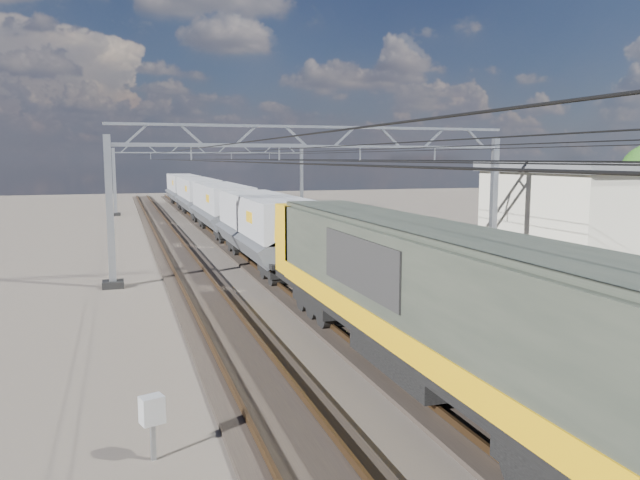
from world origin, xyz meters
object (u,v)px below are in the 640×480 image
object	(u,v)px
catenary_gantry_mid	(320,194)
hopper_wagon_mid	(222,205)
locomotive	(424,291)
hopper_wagon_fourth	(183,187)
trackside_cabinet	(152,412)
catenary_gantry_far	(212,175)
hopper_wagon_lead	(265,224)
hopper_wagon_third	(198,194)

from	to	relation	value
catenary_gantry_mid	hopper_wagon_mid	world-z (taller)	catenary_gantry_mid
locomotive	hopper_wagon_fourth	bearing A→B (deg)	90.00
catenary_gantry_mid	trackside_cabinet	distance (m)	19.05
catenary_gantry_far	hopper_wagon_fourth	distance (m)	10.10
hopper_wagon_lead	trackside_cabinet	bearing A→B (deg)	-108.55
catenary_gantry_mid	hopper_wagon_fourth	bearing A→B (deg)	92.50
catenary_gantry_mid	hopper_wagon_mid	bearing A→B (deg)	96.57
catenary_gantry_far	trackside_cabinet	size ratio (longest dim) A/B	16.01
hopper_wagon_lead	hopper_wagon_third	size ratio (longest dim) A/B	1.00
catenary_gantry_mid	locomotive	size ratio (longest dim) A/B	0.94
catenary_gantry_mid	catenary_gantry_far	distance (m)	36.00
hopper_wagon_mid	hopper_wagon_third	xyz separation A→B (m)	(0.00, 14.20, 0.00)
hopper_wagon_lead	hopper_wagon_fourth	world-z (taller)	same
catenary_gantry_far	locomotive	world-z (taller)	catenary_gantry_far
locomotive	trackside_cabinet	bearing A→B (deg)	-161.97
hopper_wagon_third	hopper_wagon_lead	bearing A→B (deg)	-90.00
hopper_wagon_third	trackside_cabinet	xyz separation A→B (m)	(-6.66, -48.26, -1.29)
catenary_gantry_far	hopper_wagon_mid	bearing A→B (deg)	-96.13
locomotive	hopper_wagon_mid	bearing A→B (deg)	90.00
catenary_gantry_mid	trackside_cabinet	bearing A→B (deg)	-117.42
hopper_wagon_lead	trackside_cabinet	distance (m)	20.99
catenary_gantry_far	hopper_wagon_third	bearing A→B (deg)	-114.26
catenary_gantry_far	hopper_wagon_third	xyz separation A→B (m)	(-2.00, -4.44, -1.67)
locomotive	catenary_gantry_far	bearing A→B (deg)	87.73
hopper_wagon_mid	trackside_cabinet	distance (m)	34.73
catenary_gantry_mid	hopper_wagon_mid	size ratio (longest dim) A/B	1.53
hopper_wagon_fourth	catenary_gantry_far	bearing A→B (deg)	-78.42
hopper_wagon_mid	trackside_cabinet	xyz separation A→B (m)	(-6.66, -34.06, -1.29)
trackside_cabinet	hopper_wagon_fourth	bearing A→B (deg)	65.97
hopper_wagon_lead	hopper_wagon_fourth	size ratio (longest dim) A/B	1.00
catenary_gantry_mid	hopper_wagon_mid	xyz separation A→B (m)	(-2.00, 17.36, -1.67)
hopper_wagon_fourth	locomotive	bearing A→B (deg)	-90.00
catenary_gantry_mid	catenary_gantry_far	world-z (taller)	same
catenary_gantry_far	hopper_wagon_fourth	world-z (taller)	catenary_gantry_far
locomotive	hopper_wagon_mid	xyz separation A→B (m)	(-0.00, 31.90, -0.09)
catenary_gantry_mid	catenary_gantry_far	xyz separation A→B (m)	(0.00, 36.00, 0.00)
catenary_gantry_far	hopper_wagon_fourth	xyz separation A→B (m)	(-2.00, 9.76, -1.67)
catenary_gantry_far	hopper_wagon_lead	xyz separation A→B (m)	(-2.00, -32.84, -1.67)
hopper_wagon_mid	hopper_wagon_third	size ratio (longest dim) A/B	1.00
locomotive	hopper_wagon_third	xyz separation A→B (m)	(-0.00, 46.10, -0.09)
trackside_cabinet	hopper_wagon_lead	bearing A→B (deg)	53.51
catenary_gantry_far	trackside_cabinet	world-z (taller)	catenary_gantry_far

